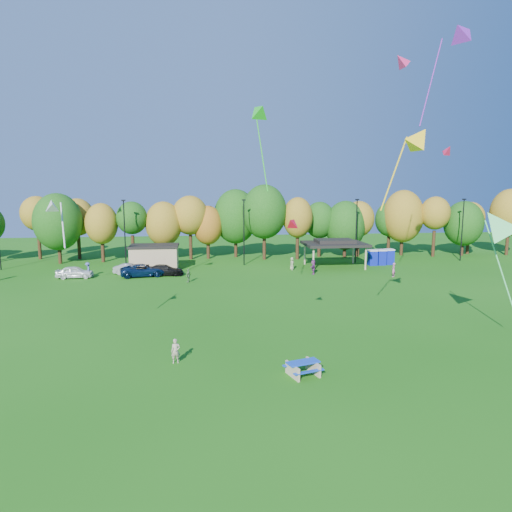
{
  "coord_description": "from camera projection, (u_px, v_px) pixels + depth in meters",
  "views": [
    {
      "loc": [
        -3.71,
        -22.29,
        10.73
      ],
      "look_at": [
        -0.35,
        6.0,
        6.42
      ],
      "focal_mm": 32.0,
      "sensor_mm": 36.0,
      "label": 1
    }
  ],
  "objects": [
    {
      "name": "kite_7",
      "position": [
        52.0,
        205.0,
        27.77
      ],
      "size": [
        1.25,
        2.09,
        3.37
      ],
      "color": "silver"
    },
    {
      "name": "lamp_posts",
      "position": [
        244.0,
        230.0,
        62.7
      ],
      "size": [
        64.5,
        0.25,
        9.09
      ],
      "color": "black",
      "rests_on": "ground"
    },
    {
      "name": "ground",
      "position": [
        276.0,
        394.0,
        23.93
      ],
      "size": [
        160.0,
        160.0,
        0.0
      ],
      "primitive_type": "plane",
      "color": "#19600F",
      "rests_on": "ground"
    },
    {
      "name": "tree_line",
      "position": [
        220.0,
        220.0,
        67.61
      ],
      "size": [
        93.57,
        10.55,
        11.15
      ],
      "color": "black",
      "rests_on": "ground"
    },
    {
      "name": "pavilion",
      "position": [
        335.0,
        243.0,
        61.4
      ],
      "size": [
        8.2,
        6.2,
        3.77
      ],
      "color": "tan",
      "rests_on": "ground"
    },
    {
      "name": "picnic_table",
      "position": [
        303.0,
        367.0,
        26.2
      ],
      "size": [
        2.28,
        2.06,
        0.82
      ],
      "rotation": [
        0.0,
        0.0,
        0.3
      ],
      "color": "tan",
      "rests_on": "ground"
    },
    {
      "name": "far_person_2",
      "position": [
        188.0,
        276.0,
        51.79
      ],
      "size": [
        0.74,
        0.99,
        1.56
      ],
      "primitive_type": "imported",
      "rotation": [
        0.0,
        0.0,
        4.26
      ],
      "color": "#59804E",
      "rests_on": "ground"
    },
    {
      "name": "far_person_0",
      "position": [
        393.0,
        270.0,
        54.91
      ],
      "size": [
        0.73,
        0.74,
        1.73
      ],
      "primitive_type": "imported",
      "rotation": [
        0.0,
        0.0,
        3.96
      ],
      "color": "#C65D91",
      "rests_on": "ground"
    },
    {
      "name": "kite_flyer",
      "position": [
        176.0,
        351.0,
        27.99
      ],
      "size": [
        0.6,
        0.44,
        1.53
      ],
      "primitive_type": "imported",
      "rotation": [
        0.0,
        0.0,
        0.13
      ],
      "color": "tan",
      "rests_on": "ground"
    },
    {
      "name": "kite_10",
      "position": [
        465.0,
        34.0,
        37.18
      ],
      "size": [
        4.86,
        3.55,
        8.68
      ],
      "color": "purple"
    },
    {
      "name": "kite_4",
      "position": [
        401.0,
        61.0,
        36.39
      ],
      "size": [
        1.72,
        1.33,
        1.62
      ],
      "color": "#E22563"
    },
    {
      "name": "car_d",
      "position": [
        165.0,
        270.0,
        55.82
      ],
      "size": [
        4.66,
        2.08,
        1.33
      ],
      "primitive_type": "imported",
      "rotation": [
        0.0,
        0.0,
        1.52
      ],
      "color": "black",
      "rests_on": "ground"
    },
    {
      "name": "far_person_4",
      "position": [
        313.0,
        267.0,
        56.57
      ],
      "size": [
        1.08,
        1.76,
        1.81
      ],
      "primitive_type": "imported",
      "rotation": [
        0.0,
        0.0,
        4.36
      ],
      "color": "#8A3982",
      "rests_on": "ground"
    },
    {
      "name": "utility_building",
      "position": [
        154.0,
        257.0,
        59.83
      ],
      "size": [
        6.3,
        4.3,
        3.25
      ],
      "color": "tan",
      "rests_on": "ground"
    },
    {
      "name": "kite_3",
      "position": [
        419.0,
        139.0,
        28.96
      ],
      "size": [
        3.57,
        1.95,
        5.68
      ],
      "color": "yellow"
    },
    {
      "name": "kite_8",
      "position": [
        292.0,
        223.0,
        29.24
      ],
      "size": [
        1.27,
        1.36,
        1.12
      ],
      "color": "#FA0D27"
    },
    {
      "name": "porta_potties",
      "position": [
        381.0,
        257.0,
        63.41
      ],
      "size": [
        3.75,
        1.6,
        2.18
      ],
      "color": "#0D1CAA",
      "rests_on": "ground"
    },
    {
      "name": "far_person_1",
      "position": [
        292.0,
        264.0,
        59.62
      ],
      "size": [
        0.9,
        0.97,
        1.66
      ],
      "primitive_type": "imported",
      "rotation": [
        0.0,
        0.0,
        0.96
      ],
      "color": "#96A16E",
      "rests_on": "ground"
    },
    {
      "name": "far_person_5",
      "position": [
        88.0,
        269.0,
        55.12
      ],
      "size": [
        0.93,
        1.26,
        1.74
      ],
      "primitive_type": "imported",
      "rotation": [
        0.0,
        0.0,
        4.98
      ],
      "color": "#48589F",
      "rests_on": "ground"
    },
    {
      "name": "car_b",
      "position": [
        130.0,
        269.0,
        56.79
      ],
      "size": [
        3.99,
        1.54,
        1.29
      ],
      "primitive_type": "imported",
      "rotation": [
        0.0,
        0.0,
        1.53
      ],
      "color": "#95959A",
      "rests_on": "ground"
    },
    {
      "name": "kite_12",
      "position": [
        448.0,
        150.0,
        50.86
      ],
      "size": [
        1.63,
        1.85,
        1.51
      ],
      "color": "#C7173E"
    },
    {
      "name": "car_c",
      "position": [
        143.0,
        270.0,
        55.25
      ],
      "size": [
        5.78,
        3.38,
        1.51
      ],
      "primitive_type": "imported",
      "rotation": [
        0.0,
        0.0,
        1.74
      ],
      "color": "#0B1F43",
      "rests_on": "ground"
    },
    {
      "name": "car_a",
      "position": [
        75.0,
        272.0,
        54.21
      ],
      "size": [
        4.31,
        1.85,
        1.45
      ],
      "primitive_type": "imported",
      "rotation": [
        0.0,
        0.0,
        1.6
      ],
      "color": "white",
      "rests_on": "ground"
    },
    {
      "name": "kite_5",
      "position": [
        258.0,
        112.0,
        36.86
      ],
      "size": [
        2.11,
        4.42,
        7.5
      ],
      "color": "green"
    },
    {
      "name": "kite_13",
      "position": [
        496.0,
        225.0,
        30.47
      ],
      "size": [
        4.37,
        4.17,
        7.95
      ],
      "color": "#4CD76C"
    }
  ]
}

